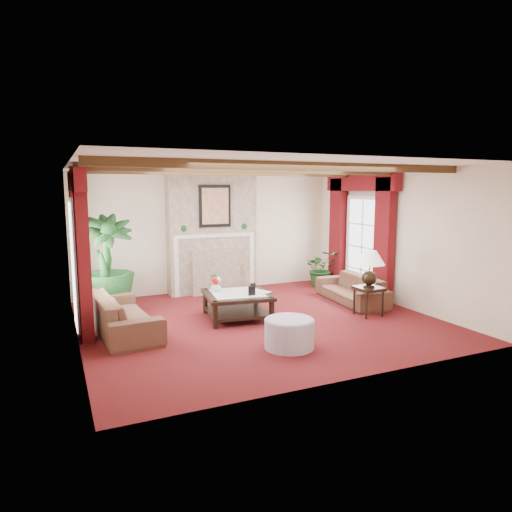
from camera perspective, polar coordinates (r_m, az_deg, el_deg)
name	(u,v)px	position (r m, az deg, el deg)	size (l,w,h in m)	color
floor	(259,321)	(8.18, 0.43, -8.09)	(6.00, 6.00, 0.00)	#4B0D10
ceiling	(260,166)	(7.85, 0.45, 11.17)	(6.00, 6.00, 0.00)	white
back_wall	(209,232)	(10.45, -5.87, 3.02)	(6.00, 0.02, 2.70)	beige
left_wall	(74,256)	(7.20, -21.83, 0.04)	(0.02, 5.50, 2.70)	beige
right_wall	(396,238)	(9.54, 17.06, 2.19)	(0.02, 5.50, 2.70)	beige
ceiling_beams	(260,170)	(7.85, 0.45, 10.73)	(6.00, 3.00, 0.12)	#3D2613
fireplace	(211,171)	(10.22, -5.62, 10.49)	(2.00, 0.52, 2.70)	tan
french_door_left	(70,201)	(8.14, -22.23, 6.43)	(0.10, 1.10, 2.16)	white
french_door_right	(365,198)	(10.25, 13.42, 7.10)	(0.10, 1.10, 2.16)	white
curtains_left	(76,175)	(8.14, -21.61, 9.43)	(0.20, 2.40, 2.55)	#4D0A0F
curtains_right	(361,178)	(10.18, 13.00, 9.48)	(0.20, 2.40, 2.55)	#4D0A0F
sofa_left	(122,307)	(7.76, -16.35, -6.19)	(0.78, 2.15, 0.82)	black
sofa_right	(352,284)	(9.63, 11.85, -3.50)	(0.72, 1.92, 0.73)	black
potted_palm	(106,285)	(9.06, -18.19, -3.50)	(1.12, 1.90, 1.04)	black
small_plant	(321,272)	(11.00, 8.17, -2.03)	(0.99, 1.05, 0.69)	black
coffee_table	(237,306)	(8.28, -2.38, -6.23)	(1.14, 1.14, 0.46)	black
side_table	(368,301)	(8.69, 13.87, -5.51)	(0.46, 0.46, 0.54)	black
ottoman	(289,334)	(6.81, 4.18, -9.66)	(0.73, 0.73, 0.43)	#9C94A7
table_lamp	(370,268)	(8.57, 14.01, -1.51)	(0.54, 0.54, 0.69)	black
flower_vase	(216,287)	(8.33, -5.05, -3.86)	(0.22, 0.23, 0.18)	silver
book	(258,285)	(8.13, 0.20, -3.70)	(0.21, 0.12, 0.30)	black
photo_frame_a	(252,291)	(7.99, -0.53, -4.40)	(0.13, 0.02, 0.18)	black
photo_frame_b	(253,287)	(8.45, -0.40, -3.84)	(0.10, 0.02, 0.13)	black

